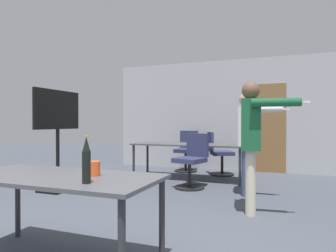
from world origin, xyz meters
The scene contains 11 objects.
back_wall centered at (0.03, 5.83, 1.32)m, with size 5.29×0.12×2.67m.
conference_table_near centered at (-0.24, 0.43, 0.65)m, with size 1.68×0.78×0.72m.
conference_table_far centered at (-0.31, 4.30, 0.67)m, with size 2.26×0.80×0.72m.
tv_screen centered at (-2.09, 2.56, 1.06)m, with size 0.44×1.06×1.70m.
person_right_polo centered at (1.10, 2.40, 1.01)m, with size 0.80×0.60×1.66m.
person_center_tall centered at (0.94, 3.35, 0.98)m, with size 0.76×0.58×1.62m.
office_chair_side_rolled centered at (-0.65, 5.28, 0.45)m, with size 0.52×0.55×0.95m.
office_chair_far_right centered at (0.16, 5.02, 0.44)m, with size 0.66×0.62×0.94m.
office_chair_mid_tucked centered at (-0.03, 3.58, 0.45)m, with size 0.58×0.63×0.95m.
beer_bottle centered at (0.18, 0.24, 0.88)m, with size 0.06×0.06×0.33m.
drink_cup centered at (0.06, 0.51, 0.78)m, with size 0.09×0.09×0.12m.
Camera 1 is at (1.45, -1.50, 1.14)m, focal length 32.00 mm.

